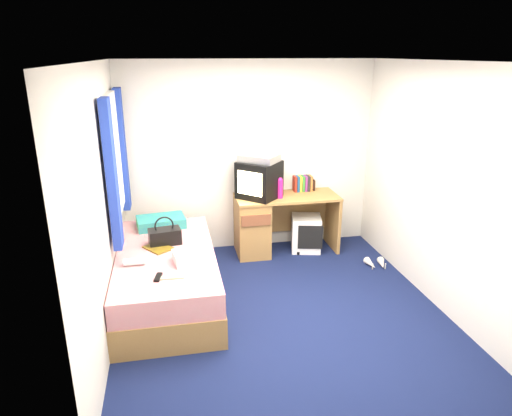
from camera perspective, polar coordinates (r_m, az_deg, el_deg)
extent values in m
plane|color=#0C1438|center=(4.73, 2.99, -12.63)|extent=(3.40, 3.40, 0.00)
plane|color=white|center=(4.03, 3.60, 17.87)|extent=(3.40, 3.40, 0.00)
plane|color=silver|center=(5.83, -0.85, 6.31)|extent=(3.20, 0.00, 3.20)
plane|color=silver|center=(2.74, 12.13, -9.21)|extent=(3.20, 0.00, 3.20)
plane|color=silver|center=(4.15, -18.70, 0.03)|extent=(0.00, 3.40, 3.40)
plane|color=silver|center=(4.86, 21.88, 2.37)|extent=(0.00, 3.40, 3.40)
cube|color=#A57C45|center=(4.94, -10.96, -9.49)|extent=(1.00, 2.00, 0.30)
cube|color=brown|center=(4.60, -4.56, -11.30)|extent=(0.02, 0.70, 0.18)
cube|color=white|center=(4.82, -11.16, -6.67)|extent=(0.98, 1.98, 0.24)
cube|color=#1855A1|center=(5.42, -11.78, -1.72)|extent=(0.58, 0.41, 0.12)
cube|color=#A57C45|center=(5.78, 3.88, 1.38)|extent=(1.30, 0.55, 0.03)
cube|color=#A57C45|center=(5.81, -0.49, -2.40)|extent=(0.40, 0.52, 0.72)
cube|color=#A57C45|center=(6.09, 9.55, -1.66)|extent=(0.04, 0.52, 0.72)
cube|color=#A57C45|center=(6.16, 5.48, -0.33)|extent=(0.78, 0.03, 0.55)
cube|color=white|center=(6.00, 6.26, -3.14)|extent=(0.44, 0.44, 0.46)
cube|color=black|center=(5.65, 0.41, 3.58)|extent=(0.62, 0.62, 0.46)
cube|color=beige|center=(5.48, -0.78, 3.09)|extent=(0.26, 0.25, 0.28)
cube|color=#AFB0B1|center=(5.59, 0.41, 6.26)|extent=(0.55, 0.53, 0.09)
cube|color=maroon|center=(5.95, 4.87, 3.03)|extent=(0.03, 0.13, 0.20)
cube|color=navy|center=(5.96, 5.19, 3.05)|extent=(0.03, 0.13, 0.20)
cube|color=gold|center=(5.97, 5.51, 3.06)|extent=(0.03, 0.13, 0.20)
cube|color=#337F33|center=(5.98, 5.83, 3.08)|extent=(0.03, 0.13, 0.20)
cube|color=#7F337F|center=(5.99, 6.16, 3.09)|extent=(0.03, 0.13, 0.20)
cube|color=#262626|center=(6.00, 6.48, 3.11)|extent=(0.03, 0.13, 0.20)
cube|color=#B26633|center=(6.01, 6.79, 3.12)|extent=(0.03, 0.13, 0.20)
cube|color=black|center=(6.06, 7.18, 2.93)|extent=(0.03, 0.12, 0.14)
cylinder|color=#CC1C7E|center=(5.66, 3.02, 2.39)|extent=(0.08, 0.08, 0.23)
cylinder|color=white|center=(5.76, 2.05, 2.49)|extent=(0.05, 0.05, 0.19)
cube|color=black|center=(4.93, -11.33, -3.51)|extent=(0.35, 0.23, 0.17)
torus|color=black|center=(4.88, -11.42, -2.18)|extent=(0.20, 0.05, 0.20)
cube|color=silver|center=(4.49, -8.22, -6.05)|extent=(0.36, 0.31, 0.10)
cube|color=gold|center=(4.85, -12.12, -4.89)|extent=(0.33, 0.35, 0.01)
cylinder|color=silver|center=(4.53, -14.95, -6.51)|extent=(0.20, 0.07, 0.07)
cube|color=orange|center=(4.22, -10.43, -8.54)|extent=(0.22, 0.06, 0.01)
cube|color=black|center=(4.24, -12.13, -8.45)|extent=(0.08, 0.17, 0.02)
cube|color=silver|center=(4.94, -17.56, 6.11)|extent=(0.02, 0.90, 1.10)
cube|color=white|center=(4.85, -18.13, 12.91)|extent=(0.06, 1.06, 0.08)
cube|color=white|center=(5.10, -16.80, -0.36)|extent=(0.06, 1.06, 0.08)
cube|color=navy|center=(4.38, -17.59, 3.86)|extent=(0.08, 0.24, 1.40)
cube|color=navy|center=(5.52, -16.39, 6.96)|extent=(0.08, 0.24, 1.40)
cone|color=silver|center=(5.73, 14.16, -6.80)|extent=(0.10, 0.22, 0.09)
cone|color=silver|center=(5.77, 15.46, -6.74)|extent=(0.15, 0.24, 0.09)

